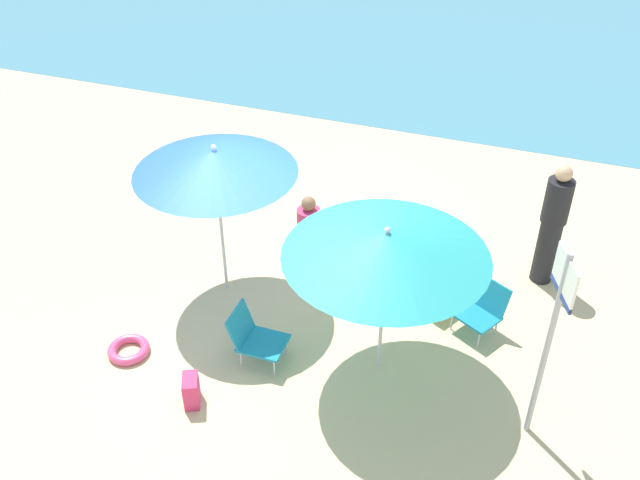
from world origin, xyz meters
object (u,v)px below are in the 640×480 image
beach_chair_c (482,306)px  beach_bag (191,391)px  beach_chair_a (347,268)px  person_a (552,225)px  beach_chair_b (441,282)px  umbrella_teal (387,244)px  warning_sign (554,321)px  swim_ring (129,350)px  umbrella_blue (215,161)px  person_b (312,227)px  beach_chair_d (254,336)px

beach_chair_c → beach_bag: bearing=-21.3°
beach_chair_a → beach_bag: (-0.98, -2.33, -0.17)m
person_a → beach_chair_b: bearing=51.0°
umbrella_teal → beach_chair_c: (0.96, 1.00, -1.35)m
umbrella_teal → beach_chair_a: bearing=122.7°
umbrella_teal → warning_sign: bearing=-12.0°
swim_ring → umbrella_blue: bearing=69.1°
beach_chair_c → swim_ring: size_ratio=1.43×
umbrella_blue → warning_sign: size_ratio=0.92×
umbrella_blue → person_a: bearing=22.0°
umbrella_teal → beach_chair_c: size_ratio=3.10×
umbrella_teal → swim_ring: umbrella_teal is taller
beach_chair_b → person_b: person_b is taller
beach_chair_b → beach_bag: 3.28m
warning_sign → swim_ring: warning_sign is taller
person_b → swim_ring: (-1.33, -2.49, -0.39)m
umbrella_teal → person_b: bearing=129.5°
swim_ring → beach_chair_d: bearing=16.6°
beach_chair_a → swim_ring: bearing=-59.2°
beach_chair_a → person_a: person_a is taller
person_b → beach_bag: bearing=-150.8°
beach_chair_a → person_a: size_ratio=0.40×
swim_ring → beach_chair_a: bearing=43.6°
beach_chair_b → person_b: size_ratio=0.81×
umbrella_blue → swim_ring: bearing=-110.9°
beach_chair_a → person_a: bearing=101.7°
person_a → beach_bag: (-3.28, -3.38, -0.67)m
beach_chair_c → swim_ring: 4.11m
beach_chair_b → beach_chair_d: size_ratio=1.16×
beach_chair_b → person_a: bearing=155.5°
beach_chair_b → beach_chair_a: bearing=-54.8°
beach_chair_d → beach_bag: 0.92m
umbrella_blue → swim_ring: (-0.55, -1.44, -1.80)m
beach_chair_a → person_b: bearing=-142.8°
beach_chair_c → umbrella_teal: bearing=-14.3°
person_a → beach_chair_d: bearing=54.2°
beach_chair_c → person_b: 2.49m
beach_chair_a → beach_chair_b: size_ratio=0.91×
person_b → swim_ring: size_ratio=1.92×
beach_chair_c → beach_chair_d: (-2.32, -1.34, -0.00)m
beach_chair_b → beach_chair_d: beach_chair_d is taller
umbrella_blue → swim_ring: umbrella_blue is taller
person_a → beach_bag: 4.76m
beach_bag → umbrella_blue: bearing=104.6°
beach_chair_a → beach_chair_c: bearing=71.9°
umbrella_teal → person_a: umbrella_teal is taller
umbrella_teal → warning_sign: (1.67, -0.36, -0.21)m
umbrella_blue → beach_chair_a: bearing=18.0°
beach_chair_a → beach_chair_c: 1.70m
person_a → umbrella_blue: bearing=35.2°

